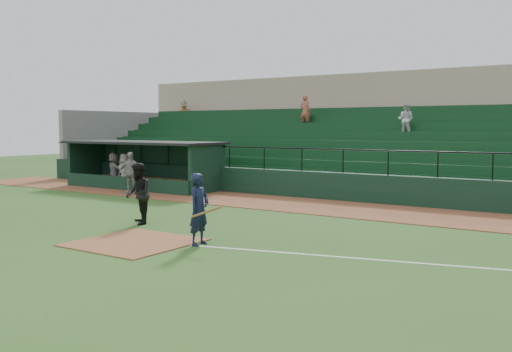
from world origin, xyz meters
The scene contains 11 objects.
ground centered at (0.00, 0.00, 0.00)m, with size 90.00×90.00×0.00m, color #294F19.
warning_track centered at (0.00, 8.00, 0.01)m, with size 40.00×4.00×0.03m, color brown.
home_plate_dirt centered at (0.00, -1.00, 0.01)m, with size 3.00×3.00×0.03m, color brown.
foul_line centered at (8.00, 1.20, 0.01)m, with size 18.00×0.09×0.01m, color white.
stadium_structure centered at (0.00, 16.46, 2.30)m, with size 38.00×13.08×6.40m.
dugout centered at (-9.75, 9.56, 1.33)m, with size 8.90×3.20×2.42m.
batter_at_plate centered at (1.65, -0.22, 0.97)m, with size 1.04×0.73×1.94m.
umpire centered at (-2.06, 1.19, 1.00)m, with size 0.97×0.76×2.00m, color black.
dugout_player_a centered at (-8.25, 6.78, 1.01)m, with size 1.15×0.48×1.97m, color gray.
dugout_player_b centered at (-10.24, 8.28, 0.92)m, with size 0.87×0.57×1.78m, color #99938F.
dugout_player_c centered at (-11.30, 8.56, 0.94)m, with size 1.69×0.54×1.82m, color #A29D97.
Camera 1 is at (11.18, -11.79, 3.16)m, focal length 39.52 mm.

